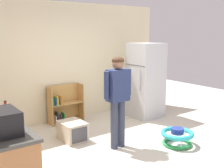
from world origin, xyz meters
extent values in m
plane|color=beige|center=(0.00, 0.00, 0.00)|extent=(12.00, 12.00, 0.00)
cube|color=beige|center=(0.00, 2.33, 1.35)|extent=(5.20, 0.06, 2.70)
sphere|color=silver|center=(-1.89, -0.39, 0.56)|extent=(0.04, 0.04, 0.04)
sphere|color=silver|center=(-1.89, 0.24, 0.56)|extent=(0.04, 0.04, 0.04)
sphere|color=silver|center=(-1.89, 0.87, 0.56)|extent=(0.04, 0.04, 0.04)
cube|color=#B7BABF|center=(1.60, 1.35, 0.89)|extent=(0.70, 0.68, 1.78)
cylinder|color=silver|center=(1.24, 1.18, 0.98)|extent=(0.02, 0.02, 0.50)
cube|color=#333333|center=(1.25, 1.35, 1.28)|extent=(0.01, 0.67, 0.01)
cube|color=tan|center=(-0.54, 2.11, 0.42)|extent=(0.02, 0.28, 0.85)
cube|color=tan|center=(0.24, 2.11, 0.42)|extent=(0.02, 0.28, 0.85)
cube|color=tan|center=(-0.15, 2.24, 0.42)|extent=(0.80, 0.02, 0.85)
cube|color=tan|center=(-0.15, 2.11, 0.03)|extent=(0.76, 0.24, 0.02)
cube|color=tan|center=(-0.15, 2.11, 0.43)|extent=(0.76, 0.24, 0.02)
cube|color=brown|center=(-0.50, 2.08, 0.13)|extent=(0.03, 0.17, 0.18)
cube|color=#288C4F|center=(-0.50, 2.08, 0.54)|extent=(0.03, 0.17, 0.18)
cube|color=beige|center=(-0.45, 2.08, 0.13)|extent=(0.02, 0.17, 0.17)
cube|color=#2A51A6|center=(-0.45, 2.08, 0.53)|extent=(0.02, 0.17, 0.17)
cube|color=#3B3E42|center=(-0.39, 2.08, 0.16)|extent=(0.02, 0.17, 0.24)
cube|color=gold|center=(-0.40, 2.08, 0.55)|extent=(0.03, 0.17, 0.20)
cube|color=#493634|center=(-0.33, 2.08, 0.13)|extent=(0.03, 0.17, 0.18)
cube|color=brown|center=(-0.33, 2.08, 0.53)|extent=(0.03, 0.17, 0.16)
cube|color=#318B3D|center=(-0.24, 2.08, 0.14)|extent=(0.02, 0.17, 0.20)
cube|color=orange|center=(-0.30, 2.08, 0.54)|extent=(0.03, 0.17, 0.19)
cylinder|color=#343B50|center=(-0.17, 0.27, 0.43)|extent=(0.13, 0.13, 0.86)
cylinder|color=#343B50|center=(-0.01, 0.27, 0.43)|extent=(0.13, 0.13, 0.86)
cube|color=navy|center=(-0.09, 0.27, 1.14)|extent=(0.38, 0.22, 0.55)
cylinder|color=navy|center=(-0.33, 0.27, 1.16)|extent=(0.09, 0.09, 0.47)
cylinder|color=navy|center=(0.15, 0.27, 1.16)|extent=(0.09, 0.09, 0.47)
sphere|color=#8C6348|center=(-0.09, 0.27, 1.51)|extent=(0.20, 0.20, 0.20)
ellipsoid|color=#442D1C|center=(-0.09, 0.27, 1.57)|extent=(0.21, 0.21, 0.13)
torus|color=#258D45|center=(0.85, -0.30, 0.04)|extent=(0.54, 0.54, 0.07)
torus|color=#29ADB7|center=(0.85, -0.30, 0.22)|extent=(0.60, 0.60, 0.08)
cylinder|color=navy|center=(0.85, -0.30, 0.27)|extent=(0.23, 0.23, 0.10)
cylinder|color=silver|center=(1.07, -0.30, 0.13)|extent=(0.02, 0.02, 0.18)
cylinder|color=silver|center=(0.74, -0.11, 0.13)|extent=(0.02, 0.02, 0.18)
cylinder|color=silver|center=(0.74, -0.49, 0.13)|extent=(0.02, 0.02, 0.18)
cube|color=beige|center=(-0.57, 1.06, 0.18)|extent=(0.42, 0.54, 0.36)
cube|color=#424247|center=(-0.57, 0.78, 0.18)|extent=(0.32, 0.01, 0.27)
cube|color=black|center=(-2.20, -0.29, 1.04)|extent=(0.36, 0.48, 0.28)
cube|color=#2D2D33|center=(-2.02, -0.34, 1.04)|extent=(0.01, 0.31, 0.20)
cube|color=#515156|center=(-2.02, -0.13, 1.04)|extent=(0.01, 0.10, 0.20)
cylinder|color=red|center=(-1.99, 0.26, 0.99)|extent=(0.07, 0.07, 0.18)
cylinder|color=red|center=(-1.99, 0.26, 1.10)|extent=(0.03, 0.03, 0.05)
cylinder|color=black|center=(-1.99, 0.26, 1.14)|extent=(0.03, 0.04, 0.02)
camera|label=1|loc=(-3.01, -3.50, 2.06)|focal=45.16mm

